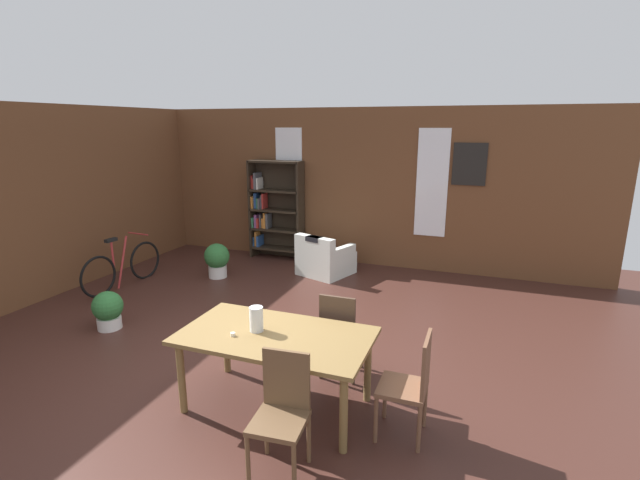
{
  "coord_description": "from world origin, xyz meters",
  "views": [
    {
      "loc": [
        2.32,
        -3.96,
        2.62
      ],
      "look_at": [
        0.19,
        1.8,
        1.07
      ],
      "focal_mm": 25.59,
      "sensor_mm": 36.0,
      "label": 1
    }
  ],
  "objects_px": {
    "dining_table": "(276,342)",
    "vase_on_table": "(256,319)",
    "bookshelf_tall": "(273,209)",
    "potted_plant_corner": "(108,309)",
    "potted_plant_by_shelf": "(217,259)",
    "armchair_white": "(324,259)",
    "dining_chair_far_right": "(340,332)",
    "dining_chair_near_right": "(282,409)",
    "bicycle_second": "(123,267)",
    "dining_chair_head_right": "(411,383)"
  },
  "relations": [
    {
      "from": "dining_table",
      "to": "bookshelf_tall",
      "type": "xyz_separation_m",
      "value": [
        -2.26,
        4.59,
        0.32
      ]
    },
    {
      "from": "bicycle_second",
      "to": "potted_plant_by_shelf",
      "type": "height_order",
      "value": "bicycle_second"
    },
    {
      "from": "dining_chair_far_right",
      "to": "potted_plant_by_shelf",
      "type": "relative_size",
      "value": 1.56
    },
    {
      "from": "dining_chair_head_right",
      "to": "bicycle_second",
      "type": "relative_size",
      "value": 0.58
    },
    {
      "from": "dining_chair_far_right",
      "to": "dining_chair_near_right",
      "type": "distance_m",
      "value": 1.43
    },
    {
      "from": "dining_chair_near_right",
      "to": "bookshelf_tall",
      "type": "relative_size",
      "value": 0.49
    },
    {
      "from": "dining_chair_head_right",
      "to": "dining_chair_near_right",
      "type": "height_order",
      "value": "same"
    },
    {
      "from": "vase_on_table",
      "to": "potted_plant_corner",
      "type": "distance_m",
      "value": 2.81
    },
    {
      "from": "vase_on_table",
      "to": "armchair_white",
      "type": "bearing_deg",
      "value": 100.56
    },
    {
      "from": "dining_chair_near_right",
      "to": "bookshelf_tall",
      "type": "height_order",
      "value": "bookshelf_tall"
    },
    {
      "from": "armchair_white",
      "to": "potted_plant_by_shelf",
      "type": "bearing_deg",
      "value": -155.03
    },
    {
      "from": "dining_chair_head_right",
      "to": "bookshelf_tall",
      "type": "bearing_deg",
      "value": 127.51
    },
    {
      "from": "armchair_white",
      "to": "potted_plant_by_shelf",
      "type": "relative_size",
      "value": 1.67
    },
    {
      "from": "dining_table",
      "to": "armchair_white",
      "type": "relative_size",
      "value": 1.74
    },
    {
      "from": "dining_table",
      "to": "bicycle_second",
      "type": "distance_m",
      "value": 4.42
    },
    {
      "from": "vase_on_table",
      "to": "dining_table",
      "type": "bearing_deg",
      "value": -0.0
    },
    {
      "from": "dining_table",
      "to": "potted_plant_corner",
      "type": "relative_size",
      "value": 3.45
    },
    {
      "from": "bookshelf_tall",
      "to": "bicycle_second",
      "type": "height_order",
      "value": "bookshelf_tall"
    },
    {
      "from": "dining_chair_head_right",
      "to": "armchair_white",
      "type": "distance_m",
      "value": 4.47
    },
    {
      "from": "potted_plant_by_shelf",
      "to": "potted_plant_corner",
      "type": "relative_size",
      "value": 1.19
    },
    {
      "from": "dining_chair_near_right",
      "to": "potted_plant_corner",
      "type": "xyz_separation_m",
      "value": [
        -3.22,
        1.5,
        -0.24
      ]
    },
    {
      "from": "dining_table",
      "to": "bicycle_second",
      "type": "bearing_deg",
      "value": 150.8
    },
    {
      "from": "armchair_white",
      "to": "bicycle_second",
      "type": "height_order",
      "value": "bicycle_second"
    },
    {
      "from": "dining_chair_head_right",
      "to": "bookshelf_tall",
      "type": "xyz_separation_m",
      "value": [
        -3.52,
        4.59,
        0.47
      ]
    },
    {
      "from": "bookshelf_tall",
      "to": "potted_plant_corner",
      "type": "bearing_deg",
      "value": -98.42
    },
    {
      "from": "dining_table",
      "to": "dining_chair_near_right",
      "type": "xyz_separation_m",
      "value": [
        0.39,
        -0.71,
        -0.15
      ]
    },
    {
      "from": "bookshelf_tall",
      "to": "dining_chair_far_right",
      "type": "bearing_deg",
      "value": -55.5
    },
    {
      "from": "dining_chair_near_right",
      "to": "potted_plant_by_shelf",
      "type": "distance_m",
      "value": 4.87
    },
    {
      "from": "bookshelf_tall",
      "to": "potted_plant_corner",
      "type": "height_order",
      "value": "bookshelf_tall"
    },
    {
      "from": "dining_chair_far_right",
      "to": "potted_plant_by_shelf",
      "type": "height_order",
      "value": "dining_chair_far_right"
    },
    {
      "from": "dining_chair_head_right",
      "to": "bicycle_second",
      "type": "height_order",
      "value": "dining_chair_head_right"
    },
    {
      "from": "bookshelf_tall",
      "to": "bicycle_second",
      "type": "xyz_separation_m",
      "value": [
        -1.59,
        -2.44,
        -0.65
      ]
    },
    {
      "from": "dining_chair_near_right",
      "to": "potted_plant_by_shelf",
      "type": "height_order",
      "value": "dining_chair_near_right"
    },
    {
      "from": "dining_chair_far_right",
      "to": "bookshelf_tall",
      "type": "xyz_separation_m",
      "value": [
        -2.66,
        3.87,
        0.47
      ]
    },
    {
      "from": "dining_chair_head_right",
      "to": "armchair_white",
      "type": "relative_size",
      "value": 0.93
    },
    {
      "from": "bookshelf_tall",
      "to": "potted_plant_by_shelf",
      "type": "xyz_separation_m",
      "value": [
        -0.38,
        -1.49,
        -0.65
      ]
    },
    {
      "from": "armchair_white",
      "to": "bookshelf_tall",
      "type": "bearing_deg",
      "value": 152.67
    },
    {
      "from": "potted_plant_by_shelf",
      "to": "dining_chair_near_right",
      "type": "bearing_deg",
      "value": -51.48
    },
    {
      "from": "dining_chair_far_right",
      "to": "bookshelf_tall",
      "type": "height_order",
      "value": "bookshelf_tall"
    },
    {
      "from": "potted_plant_by_shelf",
      "to": "bookshelf_tall",
      "type": "bearing_deg",
      "value": 75.91
    },
    {
      "from": "dining_chair_near_right",
      "to": "potted_plant_by_shelf",
      "type": "bearing_deg",
      "value": 128.52
    },
    {
      "from": "dining_table",
      "to": "vase_on_table",
      "type": "relative_size",
      "value": 7.48
    },
    {
      "from": "dining_table",
      "to": "armchair_white",
      "type": "height_order",
      "value": "same"
    },
    {
      "from": "vase_on_table",
      "to": "dining_chair_far_right",
      "type": "distance_m",
      "value": 0.99
    },
    {
      "from": "dining_chair_head_right",
      "to": "armchair_white",
      "type": "bearing_deg",
      "value": 119.22
    },
    {
      "from": "dining_table",
      "to": "potted_plant_by_shelf",
      "type": "height_order",
      "value": "dining_table"
    },
    {
      "from": "armchair_white",
      "to": "potted_plant_corner",
      "type": "height_order",
      "value": "armchair_white"
    },
    {
      "from": "bookshelf_tall",
      "to": "armchair_white",
      "type": "bearing_deg",
      "value": -27.33
    },
    {
      "from": "dining_table",
      "to": "dining_chair_near_right",
      "type": "height_order",
      "value": "dining_chair_near_right"
    },
    {
      "from": "vase_on_table",
      "to": "potted_plant_corner",
      "type": "xyz_separation_m",
      "value": [
        -2.63,
        0.78,
        -0.6
      ]
    }
  ]
}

